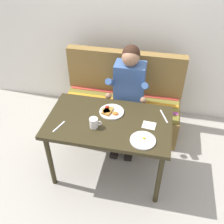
{
  "coord_description": "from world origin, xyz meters",
  "views": [
    {
      "loc": [
        0.42,
        -1.85,
        2.38
      ],
      "look_at": [
        0.0,
        0.15,
        0.72
      ],
      "focal_mm": 42.05,
      "sensor_mm": 36.0,
      "label": 1
    }
  ],
  "objects_px": {
    "couch": "(122,106)",
    "knife": "(164,116)",
    "table": "(109,127)",
    "fork": "(59,127)",
    "plate_breakfast": "(111,111)",
    "coffee_mug": "(94,123)",
    "person": "(129,88)",
    "plate_eggs": "(143,140)",
    "napkin": "(149,125)"
  },
  "relations": [
    {
      "from": "plate_eggs",
      "to": "couch",
      "type": "bearing_deg",
      "value": 109.97
    },
    {
      "from": "person",
      "to": "fork",
      "type": "bearing_deg",
      "value": -124.98
    },
    {
      "from": "couch",
      "to": "person",
      "type": "xyz_separation_m",
      "value": [
        0.1,
        -0.17,
        0.41
      ]
    },
    {
      "from": "person",
      "to": "plate_breakfast",
      "type": "height_order",
      "value": "person"
    },
    {
      "from": "table",
      "to": "knife",
      "type": "xyz_separation_m",
      "value": [
        0.51,
        0.18,
        0.08
      ]
    },
    {
      "from": "napkin",
      "to": "knife",
      "type": "relative_size",
      "value": 0.61
    },
    {
      "from": "person",
      "to": "plate_breakfast",
      "type": "bearing_deg",
      "value": -102.92
    },
    {
      "from": "couch",
      "to": "napkin",
      "type": "xyz_separation_m",
      "value": [
        0.38,
        -0.75,
        0.4
      ]
    },
    {
      "from": "fork",
      "to": "plate_eggs",
      "type": "bearing_deg",
      "value": 17.7
    },
    {
      "from": "plate_eggs",
      "to": "coffee_mug",
      "type": "relative_size",
      "value": 1.93
    },
    {
      "from": "couch",
      "to": "person",
      "type": "bearing_deg",
      "value": -60.85
    },
    {
      "from": "table",
      "to": "fork",
      "type": "bearing_deg",
      "value": -157.94
    },
    {
      "from": "couch",
      "to": "person",
      "type": "relative_size",
      "value": 1.19
    },
    {
      "from": "plate_breakfast",
      "to": "knife",
      "type": "xyz_separation_m",
      "value": [
        0.52,
        0.05,
        -0.01
      ]
    },
    {
      "from": "couch",
      "to": "plate_breakfast",
      "type": "height_order",
      "value": "couch"
    },
    {
      "from": "plate_eggs",
      "to": "fork",
      "type": "relative_size",
      "value": 1.34
    },
    {
      "from": "knife",
      "to": "fork",
      "type": "bearing_deg",
      "value": 177.61
    },
    {
      "from": "person",
      "to": "plate_eggs",
      "type": "bearing_deg",
      "value": -72.24
    },
    {
      "from": "plate_eggs",
      "to": "plate_breakfast",
      "type": "bearing_deg",
      "value": 137.63
    },
    {
      "from": "plate_eggs",
      "to": "fork",
      "type": "height_order",
      "value": "plate_eggs"
    },
    {
      "from": "table",
      "to": "coffee_mug",
      "type": "bearing_deg",
      "value": -136.31
    },
    {
      "from": "plate_eggs",
      "to": "coffee_mug",
      "type": "distance_m",
      "value": 0.48
    },
    {
      "from": "couch",
      "to": "knife",
      "type": "distance_m",
      "value": 0.88
    },
    {
      "from": "person",
      "to": "table",
      "type": "bearing_deg",
      "value": -99.39
    },
    {
      "from": "table",
      "to": "knife",
      "type": "relative_size",
      "value": 6.0
    },
    {
      "from": "napkin",
      "to": "fork",
      "type": "xyz_separation_m",
      "value": [
        -0.82,
        -0.19,
        -0.0
      ]
    },
    {
      "from": "table",
      "to": "couch",
      "type": "xyz_separation_m",
      "value": [
        0.0,
        0.76,
        -0.32
      ]
    },
    {
      "from": "couch",
      "to": "fork",
      "type": "bearing_deg",
      "value": -115.0
    },
    {
      "from": "coffee_mug",
      "to": "napkin",
      "type": "distance_m",
      "value": 0.52
    },
    {
      "from": "plate_eggs",
      "to": "napkin",
      "type": "xyz_separation_m",
      "value": [
        0.03,
        0.21,
        -0.01
      ]
    },
    {
      "from": "couch",
      "to": "knife",
      "type": "bearing_deg",
      "value": -48.91
    },
    {
      "from": "table",
      "to": "plate_breakfast",
      "type": "relative_size",
      "value": 4.93
    },
    {
      "from": "coffee_mug",
      "to": "fork",
      "type": "distance_m",
      "value": 0.33
    },
    {
      "from": "plate_breakfast",
      "to": "fork",
      "type": "relative_size",
      "value": 1.43
    },
    {
      "from": "table",
      "to": "plate_breakfast",
      "type": "distance_m",
      "value": 0.16
    },
    {
      "from": "coffee_mug",
      "to": "fork",
      "type": "xyz_separation_m",
      "value": [
        -0.32,
        -0.07,
        -0.05
      ]
    },
    {
      "from": "person",
      "to": "napkin",
      "type": "xyz_separation_m",
      "value": [
        0.29,
        -0.58,
        -0.01
      ]
    },
    {
      "from": "napkin",
      "to": "table",
      "type": "bearing_deg",
      "value": -178.45
    },
    {
      "from": "person",
      "to": "napkin",
      "type": "bearing_deg",
      "value": -63.62
    },
    {
      "from": "coffee_mug",
      "to": "napkin",
      "type": "height_order",
      "value": "coffee_mug"
    },
    {
      "from": "coffee_mug",
      "to": "fork",
      "type": "bearing_deg",
      "value": -168.21
    },
    {
      "from": "napkin",
      "to": "knife",
      "type": "height_order",
      "value": "napkin"
    },
    {
      "from": "plate_breakfast",
      "to": "knife",
      "type": "distance_m",
      "value": 0.52
    },
    {
      "from": "person",
      "to": "plate_breakfast",
      "type": "relative_size",
      "value": 4.98
    },
    {
      "from": "napkin",
      "to": "plate_breakfast",
      "type": "bearing_deg",
      "value": 163.53
    },
    {
      "from": "couch",
      "to": "fork",
      "type": "xyz_separation_m",
      "value": [
        -0.44,
        -0.94,
        0.4
      ]
    },
    {
      "from": "coffee_mug",
      "to": "fork",
      "type": "relative_size",
      "value": 0.69
    },
    {
      "from": "plate_eggs",
      "to": "napkin",
      "type": "height_order",
      "value": "plate_eggs"
    },
    {
      "from": "plate_breakfast",
      "to": "person",
      "type": "bearing_deg",
      "value": 77.08
    },
    {
      "from": "coffee_mug",
      "to": "plate_eggs",
      "type": "bearing_deg",
      "value": -11.0
    }
  ]
}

